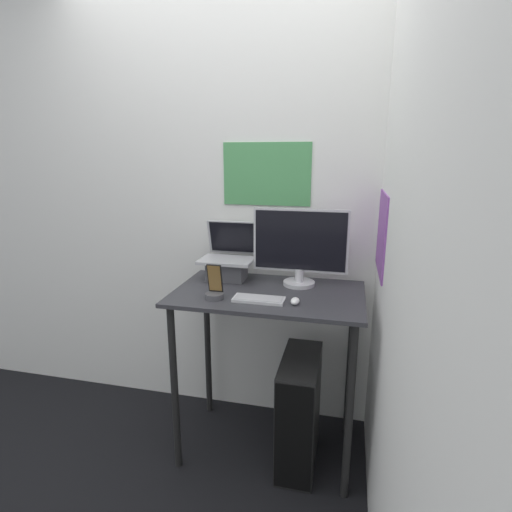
{
  "coord_description": "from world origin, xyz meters",
  "views": [
    {
      "loc": [
        0.37,
        -1.56,
        1.57
      ],
      "look_at": [
        -0.06,
        0.29,
        1.09
      ],
      "focal_mm": 28.0,
      "sensor_mm": 36.0,
      "label": 1
    }
  ],
  "objects_px": {
    "laptop": "(228,263)",
    "cell_phone": "(215,290)",
    "monitor": "(300,248)",
    "keyboard": "(259,299)",
    "mouse": "(295,301)",
    "computer_tower": "(299,410)"
  },
  "relations": [
    {
      "from": "computer_tower",
      "to": "monitor",
      "type": "bearing_deg",
      "value": 102.16
    },
    {
      "from": "laptop",
      "to": "cell_phone",
      "type": "distance_m",
      "value": 0.32
    },
    {
      "from": "computer_tower",
      "to": "mouse",
      "type": "bearing_deg",
      "value": -105.14
    },
    {
      "from": "mouse",
      "to": "cell_phone",
      "type": "height_order",
      "value": "cell_phone"
    },
    {
      "from": "mouse",
      "to": "laptop",
      "type": "bearing_deg",
      "value": 143.49
    },
    {
      "from": "cell_phone",
      "to": "laptop",
      "type": "bearing_deg",
      "value": 95.73
    },
    {
      "from": "laptop",
      "to": "mouse",
      "type": "distance_m",
      "value": 0.52
    },
    {
      "from": "cell_phone",
      "to": "computer_tower",
      "type": "xyz_separation_m",
      "value": [
        0.41,
        0.1,
        -0.66
      ]
    },
    {
      "from": "keyboard",
      "to": "monitor",
      "type": "bearing_deg",
      "value": 61.26
    },
    {
      "from": "mouse",
      "to": "computer_tower",
      "type": "relative_size",
      "value": 0.11
    },
    {
      "from": "laptop",
      "to": "monitor",
      "type": "xyz_separation_m",
      "value": [
        0.4,
        -0.03,
        0.11
      ]
    },
    {
      "from": "laptop",
      "to": "monitor",
      "type": "bearing_deg",
      "value": -3.69
    },
    {
      "from": "monitor",
      "to": "mouse",
      "type": "bearing_deg",
      "value": -86.33
    },
    {
      "from": "laptop",
      "to": "computer_tower",
      "type": "xyz_separation_m",
      "value": [
        0.44,
        -0.22,
        -0.7
      ]
    },
    {
      "from": "laptop",
      "to": "keyboard",
      "type": "relative_size",
      "value": 1.27
    },
    {
      "from": "monitor",
      "to": "cell_phone",
      "type": "height_order",
      "value": "monitor"
    },
    {
      "from": "mouse",
      "to": "keyboard",
      "type": "bearing_deg",
      "value": 179.01
    },
    {
      "from": "cell_phone",
      "to": "keyboard",
      "type": "bearing_deg",
      "value": 3.77
    },
    {
      "from": "mouse",
      "to": "cell_phone",
      "type": "relative_size",
      "value": 0.39
    },
    {
      "from": "laptop",
      "to": "keyboard",
      "type": "bearing_deg",
      "value": -51.25
    },
    {
      "from": "keyboard",
      "to": "computer_tower",
      "type": "height_order",
      "value": "keyboard"
    },
    {
      "from": "cell_phone",
      "to": "computer_tower",
      "type": "distance_m",
      "value": 0.78
    }
  ]
}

